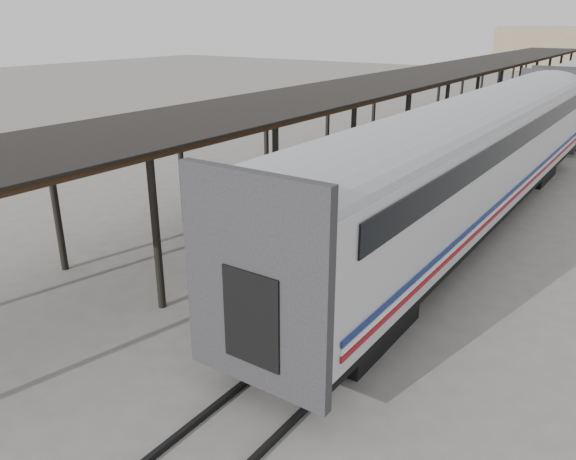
% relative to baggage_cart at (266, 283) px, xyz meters
% --- Properties ---
extents(ground, '(160.00, 160.00, 0.00)m').
position_rel_baggage_cart_xyz_m(ground, '(-0.82, 0.46, -0.65)').
color(ground, slate).
rests_on(ground, ground).
extents(canopy, '(4.90, 64.30, 4.15)m').
position_rel_baggage_cart_xyz_m(canopy, '(-4.22, 24.46, 3.36)').
color(canopy, '#422B19').
rests_on(canopy, ground).
extents(building_left, '(12.00, 8.00, 6.00)m').
position_rel_baggage_cart_xyz_m(building_left, '(-10.82, 82.46, 2.35)').
color(building_left, tan).
rests_on(building_left, ground).
extents(baggage_cart, '(1.82, 2.64, 0.86)m').
position_rel_baggage_cart_xyz_m(baggage_cart, '(0.00, 0.00, 0.00)').
color(baggage_cart, brown).
rests_on(baggage_cart, ground).
extents(suitcase_stack, '(1.33, 1.01, 0.58)m').
position_rel_baggage_cart_xyz_m(suitcase_stack, '(-0.03, 0.38, 0.41)').
color(suitcase_stack, '#3C3C3F').
rests_on(suitcase_stack, baggage_cart).
extents(luggage_tug, '(1.25, 1.71, 1.36)m').
position_rel_baggage_cart_xyz_m(luggage_tug, '(-2.37, 14.36, -0.02)').
color(luggage_tug, maroon).
rests_on(luggage_tug, ground).
extents(porter, '(0.46, 0.63, 1.57)m').
position_rel_baggage_cart_xyz_m(porter, '(0.25, -0.65, 1.00)').
color(porter, navy).
rests_on(porter, baggage_cart).
extents(pedestrian, '(1.08, 0.46, 1.84)m').
position_rel_baggage_cart_xyz_m(pedestrian, '(-2.52, 15.36, 0.27)').
color(pedestrian, black).
rests_on(pedestrian, ground).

